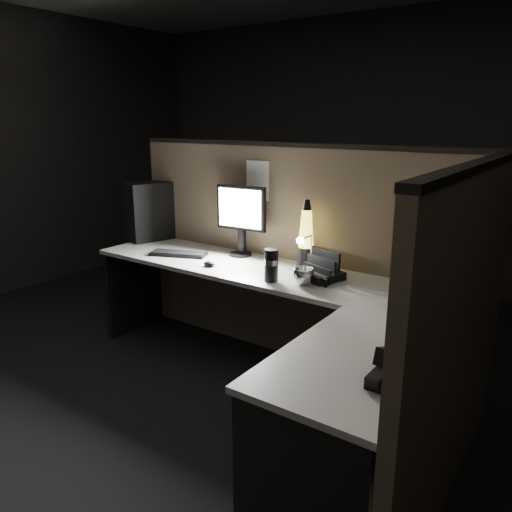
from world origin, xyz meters
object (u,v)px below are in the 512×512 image
Objects in this scene: pc_tower at (155,211)px; keyboard at (179,254)px; desk_phone at (404,373)px; monitor at (241,214)px; lava_lamp at (306,240)px.

pc_tower is 0.62m from keyboard.
pc_tower is 1.95× the size of desk_phone.
monitor reaches higher than lava_lamp.
monitor is at bearing 17.03° from pc_tower.
lava_lamp is (0.54, -0.02, -0.11)m from monitor.
desk_phone is (1.04, -1.10, -0.14)m from lava_lamp.
desk_phone reaches higher than keyboard.
monitor is 1.22× the size of keyboard.
monitor is at bearing 145.81° from desk_phone.
monitor is 1.96m from desk_phone.
pc_tower is 1.02× the size of lava_lamp.
monitor is at bearing 14.58° from keyboard.
pc_tower is 1.42m from lava_lamp.
lava_lamp is at bearing -6.76° from monitor.
desk_phone is at bearing -39.59° from monitor.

